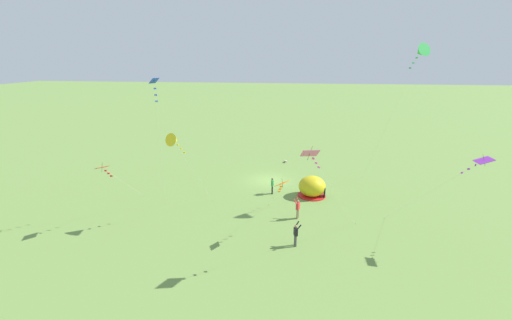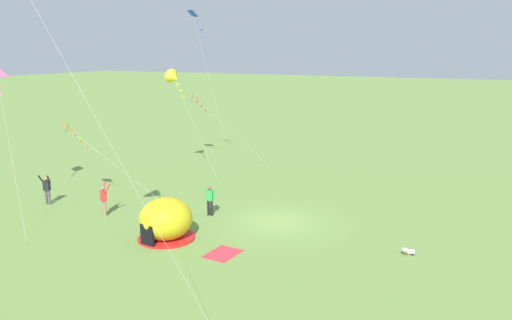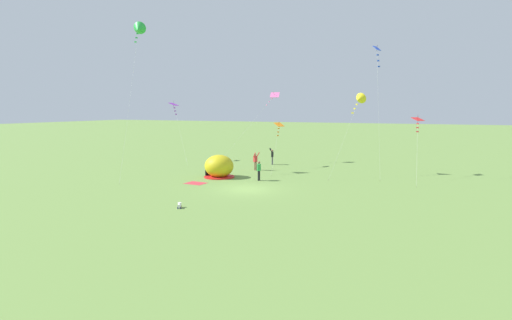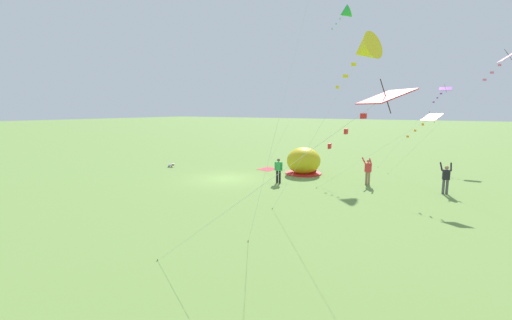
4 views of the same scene
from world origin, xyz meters
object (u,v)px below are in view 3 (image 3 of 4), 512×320
person_watching_sky (259,170)px  kite_yellow (359,99)px  person_flying_kite (272,156)px  kite_green (139,29)px  toddler_crawling (179,205)px  kite_purple (174,106)px  popup_tent (219,167)px  kite_blue (377,55)px  kite_red (418,121)px  person_arms_raised (255,161)px  kite_orange (279,126)px  kite_pink (273,97)px

person_watching_sky → kite_yellow: kite_yellow is taller
person_flying_kite → kite_green: size_ratio=0.13×
toddler_crawling → kite_purple: kite_purple is taller
popup_tent → kite_blue: size_ratio=0.23×
person_watching_sky → toddler_crawling: bearing=-94.1°
kite_purple → kite_red: bearing=0.9°
popup_tent → person_arms_raised: size_ratio=1.49×
person_watching_sky → kite_blue: kite_blue is taller
kite_orange → kite_blue: size_ratio=0.57×
popup_tent → kite_pink: (0.64, 12.16, 6.71)m
person_watching_sky → kite_red: size_ratio=0.23×
person_flying_kite → kite_orange: size_ratio=0.28×
person_flying_kite → kite_green: bearing=-135.8°
toddler_crawling → person_watching_sky: bearing=85.9°
kite_orange → kite_red: size_ratio=0.89×
kite_pink → kite_orange: kite_pink is taller
person_flying_kite → kite_blue: (11.55, -3.50, 10.16)m
person_watching_sky → kite_pink: kite_pink is taller
kite_green → kite_yellow: (20.03, 7.31, -6.79)m
person_flying_kite → kite_pink: size_ratio=0.23×
kite_green → kite_purple: size_ratio=2.03×
person_flying_kite → person_watching_sky: (2.60, -9.92, -0.03)m
toddler_crawling → person_arms_raised: 16.54m
popup_tent → person_watching_sky: bearing=-1.0°
kite_red → kite_purple: bearing=-179.1°
person_flying_kite → kite_red: bearing=-3.2°
kite_purple → popup_tent: bearing=-38.3°
kite_green → kite_purple: (-2.17, 8.58, -7.33)m
toddler_crawling → kite_green: size_ratio=0.04×
kite_orange → person_arms_raised: bearing=-110.0°
popup_tent → person_arms_raised: popup_tent is taller
person_arms_raised → kite_purple: bearing=164.8°
person_watching_sky → kite_yellow: 12.10m
kite_orange → person_watching_sky: bearing=-80.9°
kite_pink → kite_purple: (-11.51, -3.57, -1.06)m
kite_pink → kite_green: size_ratio=0.57×
toddler_crawling → kite_orange: (-0.62, 19.89, 4.23)m
kite_orange → kite_yellow: (8.70, -1.42, 2.79)m
toddler_crawling → kite_purple: (-14.12, 19.73, 6.47)m
kite_red → toddler_crawling: bearing=-123.5°
person_flying_kite → kite_pink: 7.14m
kite_orange → person_flying_kite: bearing=136.8°
person_flying_kite → kite_yellow: size_ratio=0.24×
kite_red → popup_tent: bearing=-151.5°
person_flying_kite → person_arms_raised: bearing=-90.9°
person_flying_kite → kite_purple: kite_purple is taller
kite_orange → kite_blue: 12.59m
kite_purple → kite_yellow: size_ratio=0.93×
kite_orange → kite_purple: bearing=-179.3°
kite_pink → person_flying_kite: bearing=-71.0°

